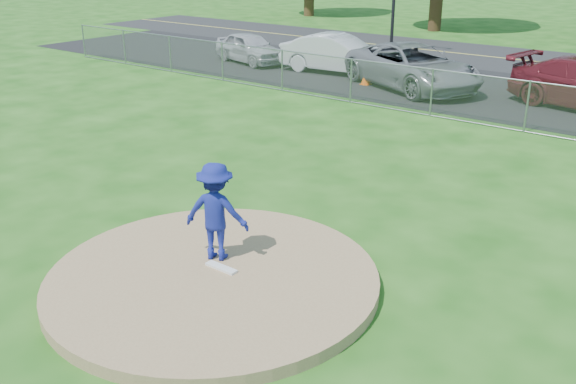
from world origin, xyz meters
name	(u,v)px	position (x,y,z in m)	size (l,w,h in m)	color
ground	(463,142)	(0.00, 10.00, 0.00)	(120.00, 120.00, 0.00)	#184D10
pitchers_mound	(213,279)	(0.00, 0.00, 0.10)	(5.40, 5.40, 0.20)	#90724F
pitching_rubber	(221,268)	(0.00, 0.20, 0.22)	(0.60, 0.15, 0.04)	white
chain_link_fence	(493,102)	(0.00, 12.00, 0.75)	(40.00, 0.06, 1.50)	gray
parking_lot	(539,99)	(0.00, 16.50, 0.01)	(50.00, 8.00, 0.01)	black
pitcher	(216,212)	(-0.33, 0.47, 1.05)	(1.10, 0.63, 1.70)	navy
traffic_cone	(366,75)	(-6.10, 14.84, 0.38)	(0.38, 0.38, 0.75)	#F2600C
parked_car_silver	(250,48)	(-12.78, 15.71, 0.68)	(1.59, 3.94, 1.34)	#BAB9BE
parked_car_white	(337,54)	(-8.32, 16.17, 0.80)	(1.68, 4.81, 1.58)	silver
parked_car_gray	(413,67)	(-4.41, 15.34, 0.83)	(2.71, 5.87, 1.63)	gray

